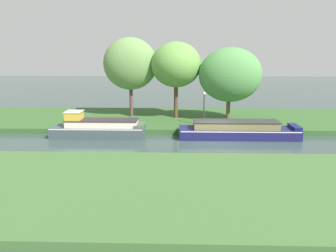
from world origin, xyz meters
TOP-DOWN VIEW (x-y plane):
  - ground_plane at (0.00, 0.00)m, footprint 120.00×120.00m
  - riverbank_far at (0.00, 7.00)m, footprint 72.00×10.00m
  - riverbank_near at (0.00, -9.00)m, footprint 72.00×10.00m
  - navy_barge at (1.77, 1.20)m, footprint 9.18×2.15m
  - slate_narrowboat at (-9.13, 1.20)m, footprint 7.26×2.01m
  - willow_tree_left at (-7.40, 7.47)m, footprint 5.04×3.37m
  - willow_tree_centre at (-3.11, 6.85)m, footprint 4.57×4.45m
  - willow_tree_right at (1.70, 5.86)m, footprint 5.58×3.77m
  - lamp_post at (-0.73, 3.64)m, footprint 0.24×0.24m
  - mooring_post_near at (4.26, 2.49)m, footprint 0.16×0.16m
  - mooring_post_far at (2.17, 2.49)m, footprint 0.18×0.18m

SIDE VIEW (x-z plane):
  - ground_plane at x=0.00m, z-range 0.00..0.00m
  - riverbank_far at x=0.00m, z-range 0.00..0.40m
  - riverbank_near at x=0.00m, z-range 0.00..0.40m
  - navy_barge at x=1.77m, z-range -0.08..1.27m
  - slate_narrowboat at x=-9.13m, z-range -0.33..1.70m
  - mooring_post_far at x=2.17m, z-range 0.40..0.98m
  - mooring_post_near at x=4.26m, z-range 0.40..1.19m
  - lamp_post at x=-0.73m, z-range 0.77..3.62m
  - willow_tree_right at x=1.70m, z-range 1.24..7.74m
  - willow_tree_centre at x=-3.11m, z-range 1.82..8.82m
  - willow_tree_left at x=-7.40m, z-range 1.67..9.07m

